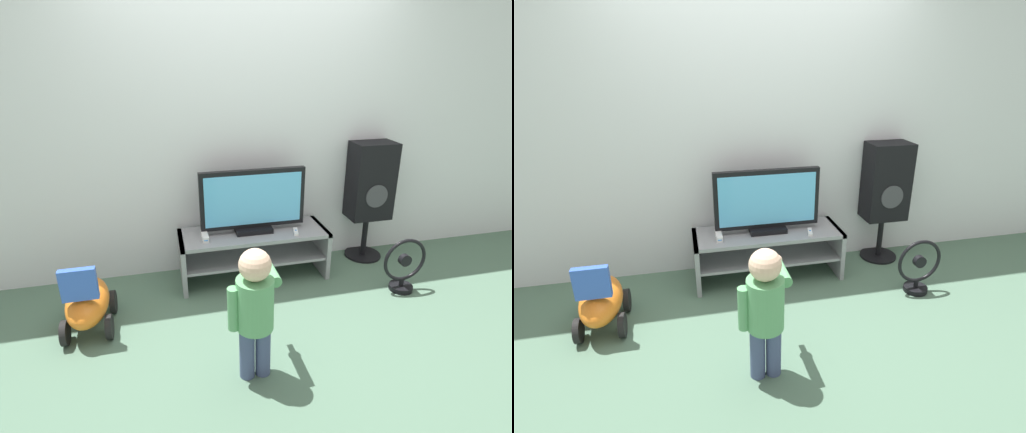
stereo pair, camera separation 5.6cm
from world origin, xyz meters
The scene contains 10 objects.
ground_plane centered at (0.00, 0.00, 0.00)m, with size 16.00×16.00×0.00m, color #4C6B56.
wall_back centered at (0.00, 0.51, 1.30)m, with size 10.00×0.06×2.60m.
tv_stand centered at (0.00, 0.22, 0.29)m, with size 1.24×0.43×0.42m.
television centered at (0.00, 0.24, 0.68)m, with size 0.87×0.20×0.53m.
game_console centered at (-0.41, 0.17, 0.45)m, with size 0.05×0.17×0.05m.
remote_primary centered at (0.33, 0.11, 0.43)m, with size 0.06×0.13×0.03m.
child centered at (-0.26, -0.90, 0.50)m, with size 0.32×0.48×0.84m.
speaker_tower centered at (1.11, 0.34, 0.72)m, with size 0.38×0.34×1.10m.
floor_fan centered at (1.13, -0.28, 0.21)m, with size 0.37×0.19×0.46m.
ride_on_toy centered at (-1.28, -0.20, 0.21)m, with size 0.32×0.55×0.55m.
Camera 2 is at (-0.65, -2.75, 1.80)m, focal length 28.00 mm.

